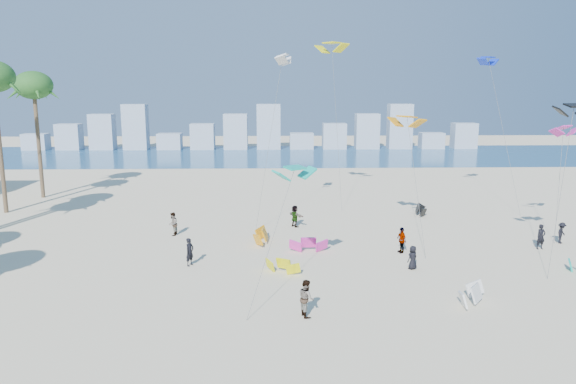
{
  "coord_description": "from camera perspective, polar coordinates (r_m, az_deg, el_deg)",
  "views": [
    {
      "loc": [
        1.91,
        -19.28,
        11.36
      ],
      "look_at": [
        3.0,
        16.0,
        4.5
      ],
      "focal_mm": 33.49,
      "sensor_mm": 36.0,
      "label": 1
    }
  ],
  "objects": [
    {
      "name": "ground",
      "position": [
        22.46,
        -6.79,
        -19.47
      ],
      "size": [
        220.0,
        220.0,
        0.0
      ],
      "primitive_type": "plane",
      "color": "beige",
      "rests_on": "ground"
    },
    {
      "name": "ocean",
      "position": [
        92.0,
        -2.95,
        3.89
      ],
      "size": [
        220.0,
        220.0,
        0.0
      ],
      "primitive_type": "plane",
      "color": "navy",
      "rests_on": "ground"
    },
    {
      "name": "kitesurfer_near",
      "position": [
        35.53,
        -10.39,
        -6.28
      ],
      "size": [
        0.72,
        0.8,
        1.84
      ],
      "primitive_type": "imported",
      "rotation": [
        0.0,
        0.0,
        1.03
      ],
      "color": "black",
      "rests_on": "ground"
    },
    {
      "name": "kitesurfer_mid",
      "position": [
        27.58,
        1.96,
        -11.18
      ],
      "size": [
        0.95,
        1.09,
        1.91
      ],
      "primitive_type": "imported",
      "rotation": [
        0.0,
        0.0,
        1.86
      ],
      "color": "gray",
      "rests_on": "ground"
    },
    {
      "name": "kitesurfers_far",
      "position": [
        40.96,
        7.66,
        -3.93
      ],
      "size": [
        30.15,
        12.11,
        1.84
      ],
      "color": "black",
      "rests_on": "ground"
    },
    {
      "name": "grounded_kites",
      "position": [
        37.85,
        8.5,
        -5.9
      ],
      "size": [
        20.99,
        23.57,
        0.96
      ],
      "color": "yellow",
      "rests_on": "ground"
    },
    {
      "name": "flying_kites",
      "position": [
        44.9,
        12.86,
        11.05
      ],
      "size": [
        28.73,
        28.62,
        16.09
      ],
      "color": "#0EAA97",
      "rests_on": "ground"
    },
    {
      "name": "distant_skyline",
      "position": [
        101.66,
        -3.53,
        6.31
      ],
      "size": [
        85.0,
        3.0,
        8.4
      ],
      "color": "#9EADBF",
      "rests_on": "ground"
    }
  ]
}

